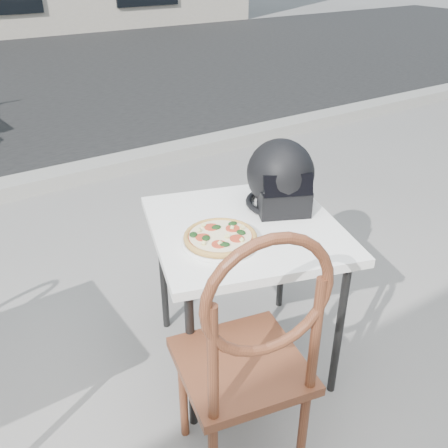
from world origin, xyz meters
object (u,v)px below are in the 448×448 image
cafe_chair_main (251,350)px  plate (220,241)px  helmet (281,178)px  pizza (220,237)px  cafe_table_main (245,238)px

cafe_chair_main → plate: bearing=-99.1°
cafe_chair_main → helmet: bearing=-122.8°
pizza → cafe_chair_main: cafe_chair_main is taller
cafe_chair_main → pizza: bearing=-99.1°
plate → helmet: (0.40, 0.13, 0.13)m
helmet → cafe_chair_main: 0.85m
pizza → plate: bearing=-103.4°
cafe_table_main → cafe_chair_main: cafe_chair_main is taller
plate → cafe_chair_main: (-0.17, -0.45, -0.13)m
cafe_table_main → pizza: size_ratio=3.15×
plate → helmet: size_ratio=0.79×
cafe_table_main → helmet: helmet is taller
cafe_table_main → plate: (-0.17, -0.07, 0.08)m
cafe_table_main → helmet: size_ratio=2.36×
pizza → helmet: 0.43m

